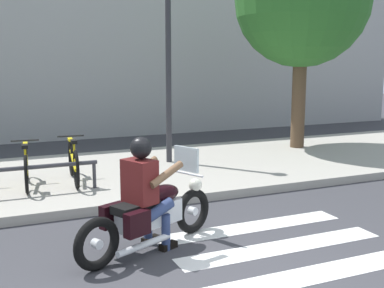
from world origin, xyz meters
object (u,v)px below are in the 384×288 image
bike_rack (2,172)px  bicycle_3 (73,162)px  rider (145,186)px  motorcycle (150,214)px  bicycle_2 (26,167)px  tree_near_rack (302,0)px  street_lamp (168,41)px

bike_rack → bicycle_3: bearing=24.6°
rider → bike_rack: rider is taller
motorcycle → bicycle_2: (-1.18, 3.18, 0.05)m
motorcycle → bicycle_3: bearing=96.6°
rider → bike_rack: 3.06m
bicycle_2 → tree_near_rack: size_ratio=0.30×
rider → street_lamp: (1.90, 4.19, 1.89)m
rider → motorcycle: bearing=21.9°
bicycle_3 → tree_near_rack: 6.79m
street_lamp → tree_near_rack: size_ratio=0.83×
bicycle_3 → street_lamp: bearing=23.9°
bicycle_3 → tree_near_rack: tree_near_rack is taller
bicycle_2 → street_lamp: street_lamp is taller
bicycle_2 → street_lamp: 3.85m
bicycle_2 → bike_rack: size_ratio=0.53×
tree_near_rack → street_lamp: bearing=-173.7°
bicycle_3 → bike_rack: bearing=-155.4°
motorcycle → bicycle_3: motorcycle is taller
rider → bike_rack: (-1.50, 2.66, -0.25)m
tree_near_rack → rider: bearing=-140.2°
motorcycle → tree_near_rack: bearing=40.0°
motorcycle → street_lamp: size_ratio=0.46×
rider → tree_near_rack: size_ratio=0.26×
rider → bicycle_3: bearing=95.3°
bicycle_2 → tree_near_rack: 7.49m
bike_rack → tree_near_rack: (7.02, 1.93, 3.18)m
street_lamp → motorcycle: bearing=-113.7°
bicycle_2 → bicycle_3: (0.80, -0.00, 0.01)m
rider → street_lamp: size_ratio=0.32×
street_lamp → bike_rack: bearing=-155.8°
bike_rack → street_lamp: (3.41, 1.53, 2.15)m
street_lamp → tree_near_rack: 3.78m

